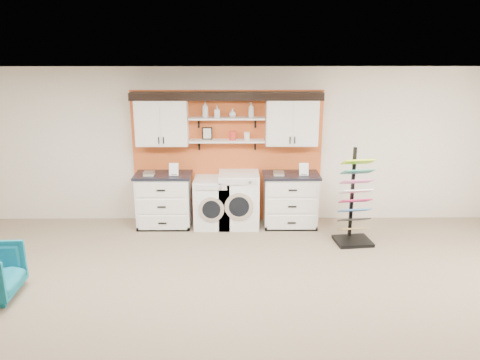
{
  "coord_description": "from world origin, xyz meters",
  "views": [
    {
      "loc": [
        0.16,
        -4.3,
        3.17
      ],
      "look_at": [
        0.22,
        2.3,
        1.25
      ],
      "focal_mm": 35.0,
      "sensor_mm": 36.0,
      "label": 1
    }
  ],
  "objects_px": {
    "washer": "(212,202)",
    "base_cabinet_left": "(164,200)",
    "dryer": "(239,199)",
    "sample_rack": "(354,213)",
    "base_cabinet_right": "(290,200)"
  },
  "relations": [
    {
      "from": "base_cabinet_right",
      "to": "washer",
      "type": "relative_size",
      "value": 1.12
    },
    {
      "from": "base_cabinet_left",
      "to": "dryer",
      "type": "bearing_deg",
      "value": -0.14
    },
    {
      "from": "dryer",
      "to": "washer",
      "type": "bearing_deg",
      "value": 180.0
    },
    {
      "from": "base_cabinet_left",
      "to": "base_cabinet_right",
      "type": "xyz_separation_m",
      "value": [
        2.26,
        0.0,
        -0.0
      ]
    },
    {
      "from": "base_cabinet_left",
      "to": "washer",
      "type": "xyz_separation_m",
      "value": [
        0.86,
        -0.0,
        -0.04
      ]
    },
    {
      "from": "base_cabinet_left",
      "to": "sample_rack",
      "type": "distance_m",
      "value": 3.31
    },
    {
      "from": "dryer",
      "to": "base_cabinet_left",
      "type": "bearing_deg",
      "value": 179.86
    },
    {
      "from": "base_cabinet_right",
      "to": "sample_rack",
      "type": "height_order",
      "value": "sample_rack"
    },
    {
      "from": "sample_rack",
      "to": "washer",
      "type": "bearing_deg",
      "value": 155.01
    },
    {
      "from": "base_cabinet_left",
      "to": "dryer",
      "type": "height_order",
      "value": "dryer"
    },
    {
      "from": "dryer",
      "to": "sample_rack",
      "type": "distance_m",
      "value": 2.03
    },
    {
      "from": "base_cabinet_left",
      "to": "washer",
      "type": "bearing_deg",
      "value": -0.22
    },
    {
      "from": "base_cabinet_right",
      "to": "sample_rack",
      "type": "xyz_separation_m",
      "value": [
        0.96,
        -0.77,
        0.03
      ]
    },
    {
      "from": "dryer",
      "to": "sample_rack",
      "type": "relative_size",
      "value": 0.62
    },
    {
      "from": "washer",
      "to": "base_cabinet_left",
      "type": "bearing_deg",
      "value": 179.78
    }
  ]
}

